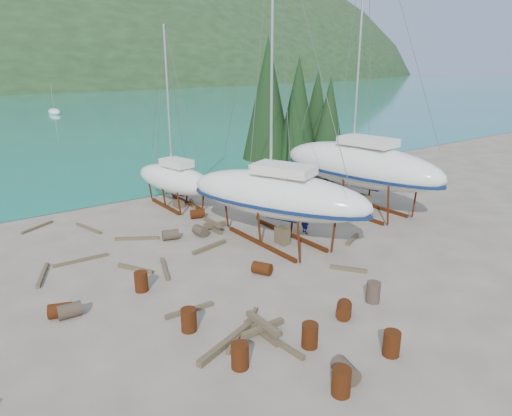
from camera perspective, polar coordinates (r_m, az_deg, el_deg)
ground at (r=21.97m, az=1.28°, el=-7.74°), size 600.00×600.00×0.00m
far_house_right at (r=210.03m, az=-25.85°, el=14.18°), size 6.60×5.60×5.60m
cypress_near_right at (r=37.26m, az=5.29°, el=11.98°), size 3.60×3.60×10.00m
cypress_mid_right at (r=36.95m, az=9.11°, el=10.43°), size 3.06×3.06×8.50m
cypress_back_left at (r=37.75m, az=1.50°, el=13.45°), size 4.14×4.14×11.50m
cypress_far_right at (r=40.08m, az=7.56°, el=11.47°), size 3.24×3.24×9.00m
moored_boat_mid at (r=98.60m, az=-23.90°, el=10.92°), size 2.00×5.00×6.05m
large_sailboat_near at (r=24.55m, az=2.63°, el=1.75°), size 6.97×11.02×16.77m
large_sailboat_far at (r=30.84m, az=12.77°, el=5.31°), size 4.94×12.21×18.76m
small_sailboat_shore at (r=31.53m, az=-10.10°, el=3.64°), size 3.75×7.66×11.75m
worker at (r=26.42m, az=6.21°, el=-1.26°), size 0.56×0.73×1.81m
drum_0 at (r=15.42m, az=-2.02°, el=-17.97°), size 0.58×0.58×0.88m
drum_1 at (r=15.30m, az=11.17°, el=-19.36°), size 0.78×1.00×0.58m
drum_2 at (r=19.60m, az=-23.25°, el=-11.68°), size 1.03×0.86×0.58m
drum_3 at (r=14.63m, az=10.62°, el=-20.57°), size 0.58×0.58×0.88m
drum_4 at (r=29.19m, az=-7.33°, el=-0.73°), size 1.03×0.85×0.58m
drum_5 at (r=19.65m, az=14.44°, el=-10.15°), size 0.58×0.58×0.88m
drum_6 at (r=21.44m, az=0.75°, el=-7.55°), size 0.93×1.05×0.58m
drum_7 at (r=16.60m, az=16.59°, el=-15.92°), size 0.58×0.58×0.88m
drum_9 at (r=25.91m, az=-10.64°, el=-3.30°), size 1.01×0.82×0.58m
drum_10 at (r=16.47m, az=6.75°, el=-15.53°), size 0.58×0.58×0.88m
drum_11 at (r=26.25m, az=-7.00°, el=-2.85°), size 0.63×0.91×0.58m
drum_12 at (r=18.43m, az=10.95°, el=-12.39°), size 1.05×1.01×0.58m
drum_13 at (r=17.38m, az=-8.40°, el=-13.67°), size 0.58×0.58×0.88m
drum_14 at (r=20.50m, az=-14.15°, el=-8.90°), size 0.58×0.58×0.88m
drum_15 at (r=19.47m, az=-22.27°, el=-11.76°), size 0.91×0.63×0.58m
timber_0 at (r=30.23m, az=-25.66°, el=-2.17°), size 2.04×1.29×0.14m
timber_1 at (r=25.89m, az=11.94°, el=-3.86°), size 1.59×0.83×0.19m
timber_3 at (r=17.38m, az=-1.60°, el=-14.88°), size 2.62×1.89×0.15m
timber_4 at (r=22.63m, az=-14.83°, el=-7.34°), size 1.12×1.85×0.17m
timber_5 at (r=16.84m, az=2.12°, el=-16.05°), size 0.42×3.00×0.16m
timber_6 at (r=32.04m, az=-7.92°, el=0.55°), size 0.89×1.91×0.19m
timber_7 at (r=22.29m, az=11.49°, el=-7.48°), size 1.15×1.53×0.17m
timber_8 at (r=24.44m, az=-5.83°, el=-4.88°), size 2.29×0.66×0.19m
timber_9 at (r=28.84m, az=-20.22°, el=-2.39°), size 0.77×2.46×0.15m
timber_10 at (r=26.37m, az=-14.67°, el=-3.69°), size 2.15×1.41×0.16m
timber_11 at (r=22.34m, az=-11.35°, el=-7.44°), size 0.93×2.33×0.15m
timber_12 at (r=18.69m, az=-8.31°, el=-12.53°), size 2.05×0.31×0.17m
timber_15 at (r=24.42m, az=-21.02°, el=-6.11°), size 2.66×0.27×0.15m
timber_16 at (r=16.64m, az=-3.58°, el=-16.38°), size 2.97×1.22×0.23m
timber_17 at (r=23.47m, az=-25.11°, el=-7.58°), size 1.08×2.41×0.16m
timber_pile_fore at (r=17.01m, az=0.86°, el=-14.77°), size 1.80×1.80×0.60m
timber_pile_aft at (r=26.95m, az=-5.47°, el=-2.21°), size 1.80×1.80×0.60m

